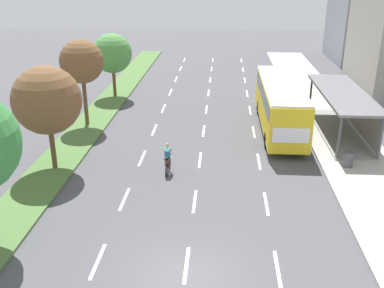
# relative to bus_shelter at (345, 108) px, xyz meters

# --- Properties ---
(ground_plane) EXTENTS (140.00, 140.00, 0.00)m
(ground_plane) POSITION_rel_bus_shelter_xyz_m (-9.53, -15.74, -1.87)
(ground_plane) COLOR #4C4C51
(median_strip) EXTENTS (2.60, 52.00, 0.12)m
(median_strip) POSITION_rel_bus_shelter_xyz_m (-17.83, 4.26, -1.81)
(median_strip) COLOR #4C7038
(median_strip) RESTS_ON ground
(sidewalk_right) EXTENTS (4.50, 52.00, 0.15)m
(sidewalk_right) POSITION_rel_bus_shelter_xyz_m (-0.28, 4.26, -1.79)
(sidewalk_right) COLOR #ADAAA3
(sidewalk_right) RESTS_ON ground
(lane_divider_left) EXTENTS (0.14, 47.63, 0.01)m
(lane_divider_left) POSITION_rel_bus_shelter_xyz_m (-13.03, 2.57, -1.86)
(lane_divider_left) COLOR white
(lane_divider_left) RESTS_ON ground
(lane_divider_center) EXTENTS (0.14, 47.63, 0.01)m
(lane_divider_center) POSITION_rel_bus_shelter_xyz_m (-9.53, 2.57, -1.86)
(lane_divider_center) COLOR white
(lane_divider_center) RESTS_ON ground
(lane_divider_right) EXTENTS (0.14, 47.63, 0.01)m
(lane_divider_right) POSITION_rel_bus_shelter_xyz_m (-6.03, 2.57, -1.86)
(lane_divider_right) COLOR white
(lane_divider_right) RESTS_ON ground
(bus_shelter) EXTENTS (2.90, 10.14, 2.86)m
(bus_shelter) POSITION_rel_bus_shelter_xyz_m (0.00, 0.00, 0.00)
(bus_shelter) COLOR gray
(bus_shelter) RESTS_ON sidewalk_right
(bus) EXTENTS (2.54, 11.29, 3.37)m
(bus) POSITION_rel_bus_shelter_xyz_m (-4.28, 0.74, 0.20)
(bus) COLOR yellow
(bus) RESTS_ON ground
(cyclist) EXTENTS (0.46, 1.82, 1.71)m
(cyclist) POSITION_rel_bus_shelter_xyz_m (-11.25, -6.78, -1.08)
(cyclist) COLOR black
(cyclist) RESTS_ON ground
(median_tree_second) EXTENTS (3.73, 3.73, 5.81)m
(median_tree_second) POSITION_rel_bus_shelter_xyz_m (-17.70, -6.81, 2.19)
(median_tree_second) COLOR brown
(median_tree_second) RESTS_ON median_strip
(median_tree_third) EXTENTS (3.05, 3.05, 6.05)m
(median_tree_third) POSITION_rel_bus_shelter_xyz_m (-18.03, 0.69, 2.75)
(median_tree_third) COLOR brown
(median_tree_third) RESTS_ON median_strip
(median_tree_fourth) EXTENTS (3.34, 3.34, 5.40)m
(median_tree_fourth) POSITION_rel_bus_shelter_xyz_m (-17.72, 8.19, 1.96)
(median_tree_fourth) COLOR brown
(median_tree_fourth) RESTS_ON median_strip
(trash_bin) EXTENTS (0.52, 0.52, 0.85)m
(trash_bin) POSITION_rel_bus_shelter_xyz_m (-1.08, -5.66, -1.29)
(trash_bin) COLOR #4C4C51
(trash_bin) RESTS_ON sidewalk_right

